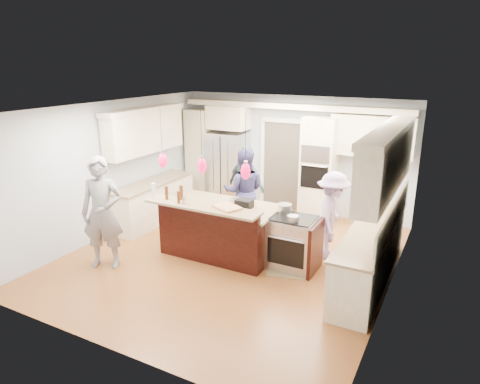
% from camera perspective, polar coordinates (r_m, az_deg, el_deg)
% --- Properties ---
extents(ground_plane, '(6.00, 6.00, 0.00)m').
position_cam_1_polar(ground_plane, '(7.93, -1.19, -8.63)').
color(ground_plane, '#AB692F').
rests_on(ground_plane, ground).
extents(room_shell, '(5.54, 6.04, 2.72)m').
position_cam_1_polar(room_shell, '(7.33, -1.28, 4.28)').
color(room_shell, '#B2BCC6').
rests_on(room_shell, ground).
extents(refrigerator, '(0.90, 0.70, 1.80)m').
position_cam_1_polar(refrigerator, '(10.52, -1.66, 3.11)').
color(refrigerator, '#B7B7BC').
rests_on(refrigerator, ground).
extents(oven_column, '(0.72, 0.69, 2.30)m').
position_cam_1_polar(oven_column, '(9.60, 10.48, 3.00)').
color(oven_column, '#FBF2CC').
rests_on(oven_column, ground).
extents(back_upper_cabinets, '(5.30, 0.61, 2.54)m').
position_cam_1_polar(back_upper_cabinets, '(10.10, 2.65, 6.98)').
color(back_upper_cabinets, '#FBF2CC').
rests_on(back_upper_cabinets, ground).
extents(right_counter_run, '(0.64, 3.10, 2.51)m').
position_cam_1_polar(right_counter_run, '(7.04, 17.72, -3.58)').
color(right_counter_run, '#FBF2CC').
rests_on(right_counter_run, ground).
extents(left_cabinets, '(0.64, 2.30, 2.51)m').
position_cam_1_polar(left_cabinets, '(9.51, -11.87, 2.19)').
color(left_cabinets, '#FBF2CC').
rests_on(left_cabinets, ground).
extents(kitchen_island, '(2.10, 1.46, 1.12)m').
position_cam_1_polar(kitchen_island, '(7.91, -2.54, -4.89)').
color(kitchen_island, black).
rests_on(kitchen_island, ground).
extents(island_range, '(0.82, 0.71, 0.92)m').
position_cam_1_polar(island_range, '(7.43, 7.27, -6.76)').
color(island_range, '#B7B7BC').
rests_on(island_range, ground).
extents(pendant_lights, '(1.75, 0.15, 1.03)m').
position_cam_1_polar(pendant_lights, '(7.03, -5.08, 3.55)').
color(pendant_lights, black).
rests_on(pendant_lights, ground).
extents(person_bar_end, '(0.84, 0.72, 1.95)m').
position_cam_1_polar(person_bar_end, '(7.62, -17.89, -2.68)').
color(person_bar_end, slate).
rests_on(person_bar_end, ground).
extents(person_far_left, '(1.05, 0.96, 1.75)m').
position_cam_1_polar(person_far_left, '(8.79, 0.48, 0.10)').
color(person_far_left, navy).
rests_on(person_far_left, ground).
extents(person_far_right, '(1.11, 0.74, 1.74)m').
position_cam_1_polar(person_far_right, '(9.16, 0.87, 0.80)').
color(person_far_right, '#41545B').
rests_on(person_far_right, ground).
extents(person_range_side, '(0.77, 1.12, 1.60)m').
position_cam_1_polar(person_range_side, '(7.80, 12.23, -3.11)').
color(person_range_side, '#AA8CBD').
rests_on(person_range_side, ground).
extents(floor_rug, '(0.91, 1.14, 0.01)m').
position_cam_1_polar(floor_rug, '(7.69, 6.63, -9.57)').
color(floor_rug, '#917C4F').
rests_on(floor_rug, ground).
extents(water_bottle, '(0.08, 0.08, 0.28)m').
position_cam_1_polar(water_bottle, '(7.63, -11.42, 0.13)').
color(water_bottle, silver).
rests_on(water_bottle, kitchen_island).
extents(beer_bottle_a, '(0.08, 0.08, 0.24)m').
position_cam_1_polar(beer_bottle_a, '(7.55, -9.77, -0.11)').
color(beer_bottle_a, '#48240C').
rests_on(beer_bottle_a, kitchen_island).
extents(beer_bottle_b, '(0.06, 0.06, 0.21)m').
position_cam_1_polar(beer_bottle_b, '(7.32, -8.19, -0.70)').
color(beer_bottle_b, '#48240C').
rests_on(beer_bottle_b, kitchen_island).
extents(beer_bottle_c, '(0.07, 0.07, 0.26)m').
position_cam_1_polar(beer_bottle_c, '(7.50, -7.85, -0.07)').
color(beer_bottle_c, '#48240C').
rests_on(beer_bottle_c, kitchen_island).
extents(drink_can, '(0.08, 0.08, 0.12)m').
position_cam_1_polar(drink_can, '(7.28, -7.45, -1.14)').
color(drink_can, '#B7B7BC').
rests_on(drink_can, kitchen_island).
extents(cutting_board, '(0.54, 0.47, 0.03)m').
position_cam_1_polar(cutting_board, '(7.04, -1.73, -2.04)').
color(cutting_board, tan).
rests_on(cutting_board, kitchen_island).
extents(pot_large, '(0.24, 0.24, 0.14)m').
position_cam_1_polar(pot_large, '(7.48, 5.98, -2.13)').
color(pot_large, '#B7B7BC').
rests_on(pot_large, island_range).
extents(pot_small, '(0.19, 0.19, 0.09)m').
position_cam_1_polar(pot_small, '(7.08, 7.08, -3.50)').
color(pot_small, '#B7B7BC').
rests_on(pot_small, island_range).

